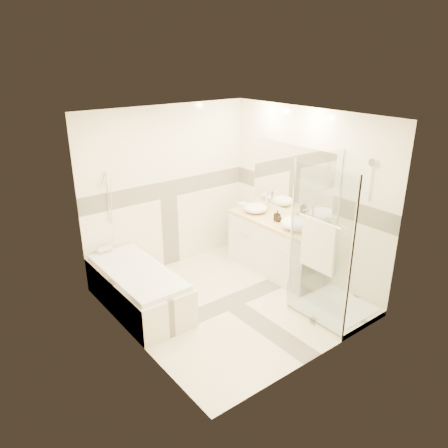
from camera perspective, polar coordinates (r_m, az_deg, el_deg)
room at (r=5.55m, az=1.13°, el=1.18°), size 2.82×3.02×2.52m
bathtub at (r=5.92m, az=-11.17°, el=-8.04°), size 0.75×1.70×0.56m
vanity at (r=6.72m, az=6.67°, el=-2.85°), size 0.58×1.62×0.85m
shower_enclosure at (r=5.74m, az=13.46°, el=-6.98°), size 0.96×0.93×2.04m
vessel_sink_near at (r=6.82m, az=4.17°, el=2.13°), size 0.38×0.38×0.15m
vessel_sink_far at (r=6.24m, az=9.42°, el=0.14°), size 0.45×0.45×0.18m
faucet_near at (r=6.93m, az=5.53°, el=3.20°), size 0.12×0.03×0.29m
faucet_far at (r=6.37m, az=10.79°, el=1.11°), size 0.11×0.03×0.26m
amenity_bottle_a at (r=6.49m, az=6.95°, el=1.09°), size 0.09×0.09×0.17m
amenity_bottle_b at (r=6.48m, az=7.13°, el=0.86°), size 0.14×0.14×0.13m
folded_towels at (r=7.03m, az=2.64°, el=2.43°), size 0.14×0.22×0.07m
rolled_towel at (r=6.36m, az=-15.33°, el=-3.21°), size 0.20×0.09×0.09m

